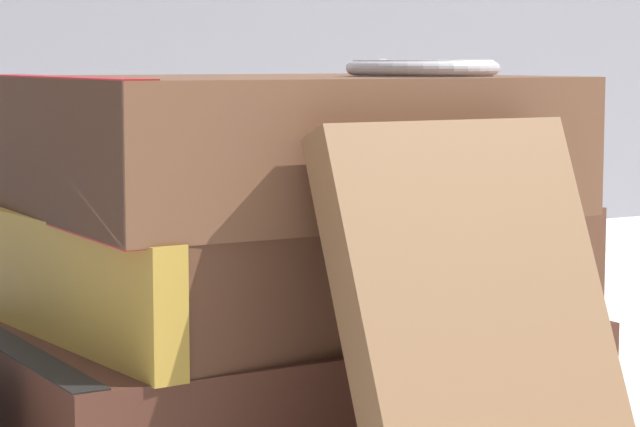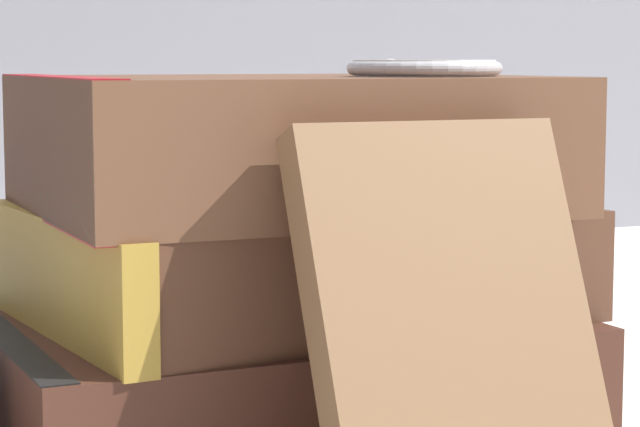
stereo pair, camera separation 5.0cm
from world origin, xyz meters
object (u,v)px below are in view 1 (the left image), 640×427
Objects in this scene: book_flat_top at (270,143)px; book_leaning_front at (481,334)px; book_flat_bottom at (249,371)px; book_flat_middle at (271,260)px; reading_glasses at (67,341)px; pocket_watch at (422,68)px.

book_leaning_front is (0.02, -0.11, -0.05)m from book_flat_top.
book_flat_middle is (0.01, -0.00, 0.04)m from book_flat_bottom.
book_flat_middle is 0.05m from book_flat_top.
book_flat_bottom is 0.18m from reading_glasses.
book_flat_bottom reaches higher than reading_glasses.
pocket_watch is (0.03, 0.08, 0.08)m from book_leaning_front.
book_flat_middle is 1.70× the size of book_leaning_front.
book_flat_bottom is 0.13m from book_leaning_front.
book_flat_top is at bearing 98.19° from book_leaning_front.
book_leaning_front is at bearing -81.81° from book_flat_top.
book_flat_middle reaches higher than book_flat_bottom.
book_leaning_front is (0.02, -0.12, 0.03)m from book_flat_bottom.
book_flat_bottom is 1.78× the size of book_leaning_front.
book_flat_bottom is 0.13m from pocket_watch.
pocket_watch reaches higher than book_flat_top.
book_leaning_front is 2.03× the size of pocket_watch.
book_flat_middle is at bearing -6.60° from book_flat_bottom.
book_flat_top is (0.00, -0.01, 0.09)m from book_flat_bottom.
book_flat_middle is 3.46× the size of pocket_watch.
book_leaning_front reaches higher than book_flat_middle.
pocket_watch is at bearing -38.02° from book_flat_bottom.
book_flat_middle is at bearing 138.25° from pocket_watch.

